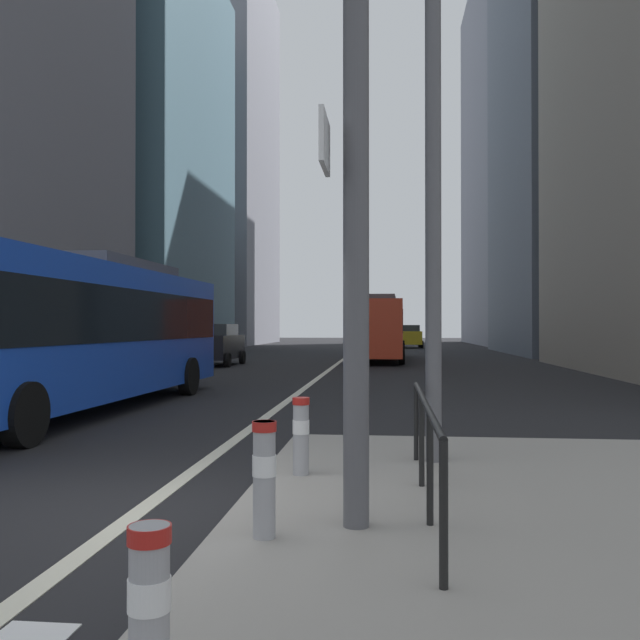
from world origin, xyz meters
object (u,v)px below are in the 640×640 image
bollard_right (264,473)px  bollard_back (301,432)px  street_lamp_post (433,51)px  car_receding_near (410,336)px  city_bus_red_receding (379,326)px  city_bus_blue_oncoming (76,326)px  bollard_left (149,605)px  car_oncoming_mid (216,344)px  traffic_signal_gantry (136,68)px

bollard_right → bollard_back: size_ratio=1.06×
street_lamp_post → car_receding_near: bearing=88.4°
city_bus_red_receding → bollard_back: (-0.54, -28.48, -1.20)m
city_bus_blue_oncoming → bollard_left: bearing=-62.6°
city_bus_blue_oncoming → street_lamp_post: (7.15, -5.12, 3.45)m
car_receding_near → car_oncoming_mid: bearing=-110.5°
city_bus_red_receding → bollard_right: (-0.54, -30.75, -1.17)m
city_bus_red_receding → car_receding_near: size_ratio=2.55×
street_lamp_post → bollard_right: size_ratio=8.64×
car_oncoming_mid → bollard_right: car_oncoming_mid is taller
city_bus_blue_oncoming → bollard_left: size_ratio=15.25×
car_oncoming_mid → street_lamp_post: street_lamp_post is taller
traffic_signal_gantry → street_lamp_post: size_ratio=0.75×
city_bus_red_receding → bollard_right: size_ratio=12.68×
traffic_signal_gantry → bollard_left: bearing=-67.6°
street_lamp_post → bollard_left: street_lamp_post is taller
car_receding_near → bollard_left: 54.50m
city_bus_blue_oncoming → city_bus_red_receding: same height
traffic_signal_gantry → bollard_right: 3.65m
bollard_right → bollard_back: 2.27m
bollard_left → city_bus_red_receding: bearing=88.9°
city_bus_red_receding → bollard_left: city_bus_red_receding is taller
city_bus_blue_oncoming → car_receding_near: 44.57m
city_bus_blue_oncoming → car_oncoming_mid: size_ratio=2.85×
city_bus_red_receding → street_lamp_post: size_ratio=1.47×
city_bus_red_receding → car_oncoming_mid: city_bus_red_receding is taller
car_oncoming_mid → car_receding_near: 28.35m
city_bus_blue_oncoming → street_lamp_post: size_ratio=1.53×
car_receding_near → traffic_signal_gantry: 51.93m
bollard_left → street_lamp_post: bearing=73.7°
traffic_signal_gantry → car_oncoming_mid: bearing=103.1°
traffic_signal_gantry → bollard_back: (1.21, 1.90, -3.46)m
bollard_right → city_bus_red_receding: bearing=89.0°
car_oncoming_mid → bollard_back: car_oncoming_mid is taller
city_bus_blue_oncoming → traffic_signal_gantry: 9.34m
city_bus_blue_oncoming → car_oncoming_mid: bearing=94.8°
car_oncoming_mid → bollard_right: bearing=-74.6°
street_lamp_post → bollard_right: bearing=-116.1°
city_bus_blue_oncoming → city_bus_red_receding: bearing=74.7°
city_bus_red_receding → car_oncoming_mid: (-7.58, -5.27, -0.85)m
bollard_right → car_receding_near: bearing=86.8°
city_bus_blue_oncoming → street_lamp_post: 9.45m
traffic_signal_gantry → street_lamp_post: bearing=45.5°
car_receding_near → bollard_back: (-2.87, -49.77, -0.35)m
car_oncoming_mid → traffic_signal_gantry: 25.97m
city_bus_red_receding → car_receding_near: city_bus_red_receding is taller
city_bus_blue_oncoming → car_receding_near: (8.47, 43.75, -0.85)m
bollard_right → bollard_back: bollard_right is taller
car_oncoming_mid → bollard_back: 24.25m
street_lamp_post → bollard_left: size_ratio=9.99×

